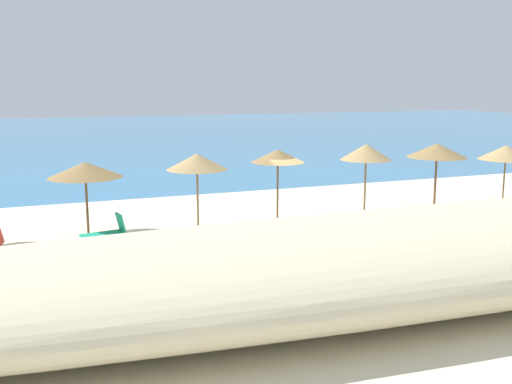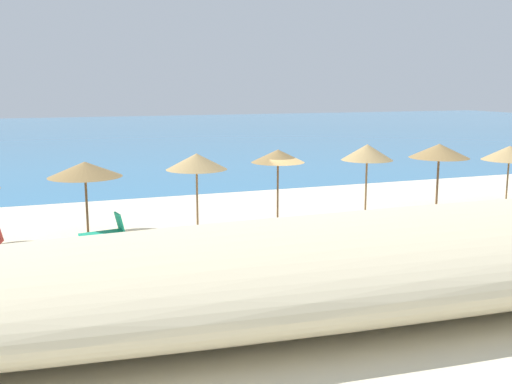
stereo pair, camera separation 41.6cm
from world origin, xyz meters
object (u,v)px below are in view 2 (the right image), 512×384
at_px(beach_umbrella_5, 367,152).
at_px(lounge_chair_0, 106,230).
at_px(beach_umbrella_2, 85,169).
at_px(beach_umbrella_6, 439,151).
at_px(beach_ball, 235,237).
at_px(beach_umbrella_7, 510,153).
at_px(beach_umbrella_3, 196,162).
at_px(beach_umbrella_4, 278,156).

xyz_separation_m(beach_umbrella_5, lounge_chair_0, (-10.88, -1.19, -2.14)).
height_order(beach_umbrella_2, beach_umbrella_6, beach_umbrella_6).
distance_m(beach_umbrella_6, beach_ball, 10.93).
bearing_deg(beach_umbrella_7, beach_umbrella_3, -179.88).
bearing_deg(lounge_chair_0, beach_umbrella_5, -93.95).
distance_m(lounge_chair_0, beach_ball, 4.40).
bearing_deg(beach_umbrella_4, beach_umbrella_2, 179.52).
bearing_deg(beach_umbrella_4, beach_umbrella_5, -2.24).
height_order(lounge_chair_0, beach_ball, lounge_chair_0).
bearing_deg(beach_umbrella_2, beach_umbrella_6, -0.82).
bearing_deg(beach_umbrella_7, beach_umbrella_4, 178.32).
xyz_separation_m(beach_umbrella_3, beach_umbrella_5, (7.40, 0.21, 0.04)).
bearing_deg(beach_ball, beach_umbrella_2, 148.82).
distance_m(beach_umbrella_6, lounge_chair_0, 14.71).
distance_m(beach_umbrella_3, beach_umbrella_4, 3.45).
distance_m(beach_umbrella_5, lounge_chair_0, 11.15).
distance_m(beach_umbrella_3, beach_ball, 3.44).
distance_m(beach_umbrella_4, beach_umbrella_5, 3.98).
bearing_deg(lounge_chair_0, beach_umbrella_7, -97.02).
height_order(beach_umbrella_5, beach_umbrella_7, beach_umbrella_5).
height_order(beach_umbrella_2, beach_ball, beach_umbrella_2).
height_order(beach_umbrella_6, lounge_chair_0, beach_umbrella_6).
xyz_separation_m(beach_umbrella_7, lounge_chair_0, (-18.29, -1.01, -1.84)).
distance_m(beach_umbrella_2, beach_umbrella_5, 11.38).
distance_m(beach_umbrella_3, beach_umbrella_7, 14.81).
bearing_deg(beach_umbrella_7, beach_ball, -170.26).
bearing_deg(beach_ball, beach_umbrella_7, 9.74).
bearing_deg(beach_umbrella_7, beach_umbrella_6, 177.28).
bearing_deg(beach_umbrella_3, beach_umbrella_6, 1.09).
distance_m(beach_umbrella_3, beach_umbrella_5, 7.40).
height_order(beach_umbrella_4, beach_umbrella_5, beach_umbrella_5).
relative_size(beach_umbrella_3, beach_umbrella_4, 1.01).
distance_m(beach_umbrella_4, beach_umbrella_7, 11.39).
distance_m(beach_umbrella_7, beach_ball, 14.49).
bearing_deg(beach_umbrella_4, beach_ball, -134.89).
distance_m(beach_umbrella_3, lounge_chair_0, 4.18).
bearing_deg(beach_umbrella_6, beach_umbrella_5, -179.98).
relative_size(beach_umbrella_4, beach_umbrella_7, 1.08).
bearing_deg(beach_umbrella_4, lounge_chair_0, -168.97).
height_order(beach_umbrella_5, beach_ball, beach_umbrella_5).
relative_size(beach_umbrella_6, beach_umbrella_7, 1.08).
bearing_deg(beach_umbrella_6, beach_umbrella_7, -2.72).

